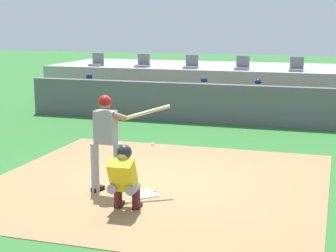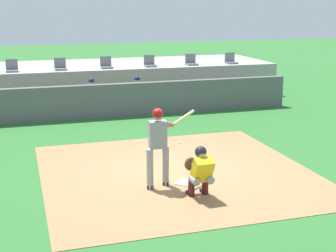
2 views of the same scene
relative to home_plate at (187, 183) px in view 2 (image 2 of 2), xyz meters
name	(u,v)px [view 2 (image 2 of 2)]	position (x,y,z in m)	size (l,w,h in m)	color
ground_plane	(176,172)	(0.00, 0.80, -0.02)	(80.00, 80.00, 0.00)	#2D6B2D
dirt_infield	(176,172)	(0.00, 0.80, -0.02)	(6.40, 6.40, 0.01)	#9E754C
home_plate	(187,183)	(0.00, 0.00, 0.00)	(0.44, 0.44, 0.02)	white
batter_at_plate	(159,142)	(-0.67, -0.01, 1.01)	(1.33, 0.74, 1.80)	#99999E
catcher_crouched	(200,170)	(-0.02, -0.83, 0.59)	(0.49, 1.78, 1.13)	gray
dugout_wall	(121,100)	(0.00, 7.30, 0.58)	(13.00, 0.30, 1.20)	#59595E
dugout_bench	(116,105)	(0.00, 8.30, 0.20)	(11.80, 0.44, 0.45)	olive
dugout_player_1	(92,95)	(-0.91, 8.14, 0.65)	(0.49, 0.70, 1.30)	#939399
dugout_player_2	(138,93)	(0.84, 8.14, 0.65)	(0.49, 0.70, 1.30)	#939399
stands_platform	(101,80)	(0.00, 11.70, 0.68)	(15.00, 4.40, 1.40)	#9E9E99
stadium_seat_1	(12,68)	(-3.71, 10.18, 1.51)	(0.46, 0.46, 0.48)	slate
stadium_seat_2	(60,67)	(-1.86, 10.18, 1.51)	(0.46, 0.46, 0.48)	slate
stadium_seat_3	(106,65)	(0.00, 10.18, 1.51)	(0.46, 0.46, 0.48)	slate
stadium_seat_4	(150,63)	(1.86, 10.18, 1.51)	(0.46, 0.46, 0.48)	slate
stadium_seat_5	(191,62)	(3.71, 10.18, 1.51)	(0.46, 0.46, 0.48)	slate
stadium_seat_6	(231,60)	(5.57, 10.18, 1.51)	(0.46, 0.46, 0.48)	slate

